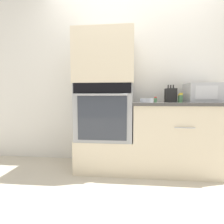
{
  "coord_description": "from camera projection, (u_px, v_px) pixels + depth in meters",
  "views": [
    {
      "loc": [
        -0.05,
        -1.98,
        0.94
      ],
      "look_at": [
        -0.26,
        0.21,
        0.76
      ],
      "focal_mm": 28.0,
      "sensor_mm": 36.0,
      "label": 1
    }
  ],
  "objects": [
    {
      "name": "ground_plane",
      "position": [
        133.0,
        179.0,
        2.03
      ],
      "size": [
        12.0,
        12.0,
        0.0
      ],
      "primitive_type": "plane",
      "color": "beige"
    },
    {
      "name": "wall_back",
      "position": [
        133.0,
        77.0,
        2.55
      ],
      "size": [
        8.0,
        0.05,
        2.5
      ],
      "color": "silver",
      "rests_on": "ground_plane"
    },
    {
      "name": "oven_cabinet_base",
      "position": [
        106.0,
        153.0,
        2.35
      ],
      "size": [
        0.72,
        0.6,
        0.41
      ],
      "color": "beige",
      "rests_on": "ground_plane"
    },
    {
      "name": "wall_oven",
      "position": [
        105.0,
        112.0,
        2.3
      ],
      "size": [
        0.7,
        0.64,
        0.7
      ],
      "color": "#9EA0A5",
      "rests_on": "oven_cabinet_base"
    },
    {
      "name": "oven_cabinet_upper",
      "position": [
        105.0,
        60.0,
        2.25
      ],
      "size": [
        0.72,
        0.6,
        0.64
      ],
      "color": "beige",
      "rests_on": "wall_oven"
    },
    {
      "name": "counter_unit",
      "position": [
        177.0,
        137.0,
        2.24
      ],
      "size": [
        1.14,
        0.63,
        0.88
      ],
      "color": "beige",
      "rests_on": "ground_plane"
    },
    {
      "name": "microwave",
      "position": [
        202.0,
        93.0,
        2.24
      ],
      "size": [
        0.41,
        0.36,
        0.24
      ],
      "color": "#B2B5BA",
      "rests_on": "counter_unit"
    },
    {
      "name": "knife_block",
      "position": [
        171.0,
        95.0,
        2.23
      ],
      "size": [
        0.13,
        0.15,
        0.22
      ],
      "color": "black",
      "rests_on": "counter_unit"
    },
    {
      "name": "bowl",
      "position": [
        147.0,
        100.0,
        2.17
      ],
      "size": [
        0.16,
        0.16,
        0.05
      ],
      "color": "silver",
      "rests_on": "counter_unit"
    },
    {
      "name": "condiment_jar_near",
      "position": [
        155.0,
        100.0,
        2.2
      ],
      "size": [
        0.04,
        0.04,
        0.07
      ],
      "color": "#427047",
      "rests_on": "counter_unit"
    },
    {
      "name": "condiment_jar_mid",
      "position": [
        171.0,
        99.0,
        2.4
      ],
      "size": [
        0.05,
        0.05,
        0.08
      ],
      "color": "#427047",
      "rests_on": "counter_unit"
    },
    {
      "name": "condiment_jar_far",
      "position": [
        180.0,
        98.0,
        2.38
      ],
      "size": [
        0.05,
        0.05,
        0.11
      ],
      "color": "#427047",
      "rests_on": "counter_unit"
    },
    {
      "name": "condiment_jar_back",
      "position": [
        181.0,
        98.0,
        2.11
      ],
      "size": [
        0.05,
        0.05,
        0.12
      ],
      "color": "#427047",
      "rests_on": "counter_unit"
    }
  ]
}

